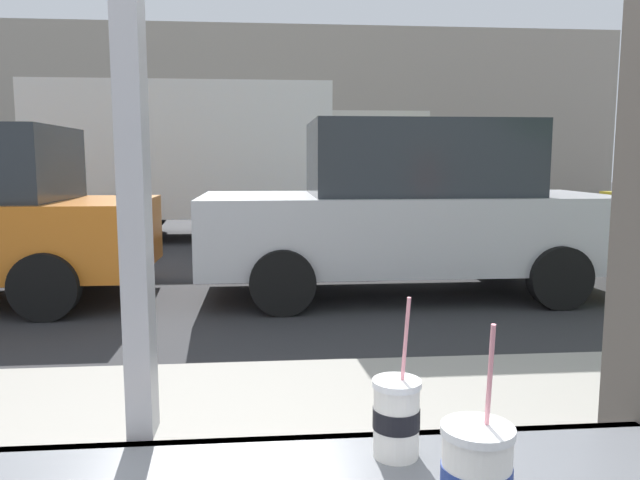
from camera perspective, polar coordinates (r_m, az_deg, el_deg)
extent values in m
plane|color=#2D2D30|center=(9.24, -6.58, -1.85)|extent=(60.00, 60.00, 0.00)
cube|color=#9E998E|center=(3.08, -9.74, -20.46)|extent=(16.00, 2.80, 0.10)
cube|color=#404245|center=(1.29, -16.50, -18.12)|extent=(2.06, 0.02, 0.02)
cube|color=#9E9EA3|center=(1.23, -17.31, 15.51)|extent=(0.05, 0.08, 1.44)
cube|color=#A89E8E|center=(24.04, -5.80, 11.59)|extent=(28.00, 1.20, 6.46)
cylinder|color=white|center=(1.18, 7.10, -16.37)|extent=(0.08, 0.08, 0.13)
cylinder|color=black|center=(1.17, 7.10, -16.08)|extent=(0.09, 0.09, 0.04)
cylinder|color=black|center=(1.15, 7.15, -13.54)|extent=(0.08, 0.08, 0.01)
cylinder|color=white|center=(1.15, 7.16, -13.07)|extent=(0.09, 0.09, 0.01)
cylinder|color=pink|center=(1.13, 7.88, -10.09)|extent=(0.01, 0.03, 0.20)
cylinder|color=navy|center=(0.97, 14.30, -20.75)|extent=(0.10, 0.10, 0.04)
cylinder|color=black|center=(0.95, 14.43, -17.30)|extent=(0.09, 0.09, 0.01)
cylinder|color=white|center=(0.94, 14.45, -16.75)|extent=(0.11, 0.11, 0.01)
cylinder|color=pink|center=(0.92, 15.44, -13.16)|extent=(0.02, 0.05, 0.20)
cylinder|color=black|center=(7.94, -20.01, -1.45)|extent=(0.64, 0.18, 0.64)
cylinder|color=black|center=(6.24, -24.22, -3.99)|extent=(0.64, 0.18, 0.64)
cube|color=#BCBCC1|center=(6.90, 7.84, 0.95)|extent=(4.46, 1.80, 0.79)
cube|color=#282D33|center=(6.88, 8.97, 7.51)|extent=(2.32, 1.58, 0.79)
cylinder|color=black|center=(8.21, 15.83, -1.00)|extent=(0.64, 0.18, 0.64)
cylinder|color=black|center=(6.58, 21.41, -3.28)|extent=(0.64, 0.18, 0.64)
cylinder|color=black|center=(7.67, -3.87, -1.31)|extent=(0.64, 0.18, 0.64)
cylinder|color=black|center=(5.90, -3.49, -3.97)|extent=(0.64, 0.18, 0.64)
cube|color=silver|center=(12.01, -12.31, 8.08)|extent=(5.33, 2.20, 2.40)
cube|color=beige|center=(12.08, 4.38, 7.03)|extent=(1.90, 2.10, 1.90)
cylinder|color=black|center=(13.16, 3.59, 2.93)|extent=(0.90, 0.24, 0.90)
cylinder|color=black|center=(11.09, 5.23, 2.07)|extent=(0.90, 0.24, 0.90)
cylinder|color=black|center=(13.29, -15.85, 2.71)|extent=(0.90, 0.24, 0.90)
cylinder|color=black|center=(11.14, -17.94, 1.76)|extent=(0.90, 0.24, 0.90)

